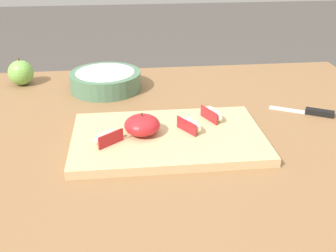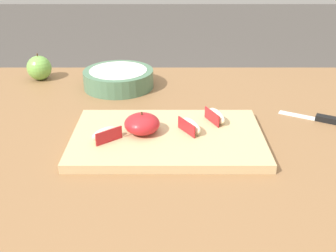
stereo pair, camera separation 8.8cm
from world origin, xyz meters
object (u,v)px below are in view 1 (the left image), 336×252
at_px(cutting_board, 168,138).
at_px(apple_wedge_front, 108,137).
at_px(apple_wedge_left, 190,125).
at_px(apple_half_skin_up, 142,125).
at_px(paring_knife, 314,112).
at_px(whole_apple_granny_green, 21,73).
at_px(apple_wedge_right, 213,114).
at_px(ceramic_fruit_bowl, 106,80).

height_order(cutting_board, apple_wedge_front, apple_wedge_front).
bearing_deg(apple_wedge_left, apple_half_skin_up, -177.64).
relative_size(paring_knife, whole_apple_granny_green, 1.80).
relative_size(cutting_board, apple_wedge_right, 6.01).
distance_m(apple_wedge_right, paring_knife, 0.28).
bearing_deg(apple_wedge_right, apple_wedge_front, -159.33).
bearing_deg(apple_wedge_right, cutting_board, -150.39).
distance_m(apple_wedge_left, paring_knife, 0.35).
distance_m(apple_wedge_front, ceramic_fruit_bowl, 0.37).
bearing_deg(apple_wedge_right, paring_knife, 8.76).
relative_size(cutting_board, ceramic_fruit_bowl, 2.04).
height_order(apple_wedge_front, apple_wedge_right, same).
relative_size(apple_wedge_front, apple_wedge_left, 0.97).
distance_m(apple_wedge_left, ceramic_fruit_bowl, 0.38).
distance_m(cutting_board, ceramic_fruit_bowl, 0.37).
relative_size(apple_wedge_right, apple_wedge_left, 1.02).
relative_size(apple_wedge_front, apple_wedge_right, 0.95).
xyz_separation_m(paring_knife, ceramic_fruit_bowl, (-0.53, 0.24, 0.02)).
bearing_deg(cutting_board, apple_wedge_left, 13.33).
distance_m(apple_half_skin_up, ceramic_fruit_bowl, 0.35).
xyz_separation_m(apple_wedge_front, ceramic_fruit_bowl, (-0.01, 0.37, -0.01)).
bearing_deg(apple_half_skin_up, cutting_board, -7.80).
xyz_separation_m(apple_half_skin_up, apple_wedge_left, (0.11, 0.00, -0.01)).
height_order(apple_wedge_right, apple_wedge_left, same).
relative_size(apple_wedge_right, whole_apple_granny_green, 0.84).
bearing_deg(whole_apple_granny_green, ceramic_fruit_bowl, -15.01).
bearing_deg(apple_wedge_right, whole_apple_granny_green, 145.85).
height_order(apple_wedge_left, paring_knife, apple_wedge_left).
height_order(paring_knife, whole_apple_granny_green, whole_apple_granny_green).
height_order(cutting_board, whole_apple_granny_green, whole_apple_granny_green).
height_order(paring_knife, ceramic_fruit_bowl, ceramic_fruit_bowl).
height_order(apple_wedge_front, apple_wedge_left, same).
distance_m(apple_wedge_right, whole_apple_granny_green, 0.62).
bearing_deg(apple_wedge_front, whole_apple_granny_green, 121.41).
bearing_deg(apple_wedge_right, apple_half_skin_up, -161.51).
relative_size(cutting_board, paring_knife, 2.80).
height_order(apple_half_skin_up, apple_wedge_front, apple_half_skin_up).
bearing_deg(apple_wedge_right, ceramic_fruit_bowl, 132.79).
bearing_deg(cutting_board, apple_wedge_right, 29.61).
bearing_deg(apple_wedge_left, whole_apple_granny_green, 138.40).
bearing_deg(cutting_board, apple_half_skin_up, 172.20).
distance_m(apple_half_skin_up, whole_apple_granny_green, 0.53).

